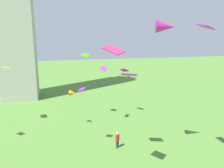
% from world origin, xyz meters
% --- Properties ---
extents(person_1, '(0.52, 0.55, 1.85)m').
position_xyz_m(person_1, '(2.64, 21.25, 1.05)').
color(person_1, '#2D3338').
rests_on(person_1, ground_plane).
extents(kite_flying_0, '(1.10, 1.65, 0.70)m').
position_xyz_m(kite_flying_0, '(8.82, 15.80, 13.50)').
color(kite_flying_0, '#A52ED4').
extents(kite_flying_1, '(1.29, 1.31, 0.78)m').
position_xyz_m(kite_flying_1, '(-1.67, 28.53, 4.95)').
color(kite_flying_1, '#B4610C').
extents(kite_flying_2, '(1.41, 1.31, 0.63)m').
position_xyz_m(kite_flying_2, '(0.54, 31.23, 9.92)').
color(kite_flying_2, '#3FB70D').
extents(kite_flying_3, '(1.18, 1.61, 0.44)m').
position_xyz_m(kite_flying_3, '(-10.42, 31.66, 8.41)').
color(kite_flying_3, '#D3E012').
extents(kite_flying_4, '(1.32, 1.54, 0.80)m').
position_xyz_m(kite_flying_4, '(6.70, 31.44, 7.42)').
color(kite_flying_4, purple).
extents(kite_flying_5, '(1.85, 1.52, 0.51)m').
position_xyz_m(kite_flying_5, '(3.26, 19.35, 8.89)').
color(kite_flying_5, purple).
extents(kite_flying_6, '(1.32, 1.34, 0.80)m').
position_xyz_m(kite_flying_6, '(2.77, 28.47, 8.25)').
color(kite_flying_6, '#D23AEB').
extents(kite_flying_8, '(2.16, 1.81, 1.35)m').
position_xyz_m(kite_flying_8, '(6.64, 18.69, 13.55)').
color(kite_flying_8, '#BD239A').
extents(kite_flying_10, '(1.84, 1.80, 0.77)m').
position_xyz_m(kite_flying_10, '(0.49, 15.21, 11.63)').
color(kite_flying_10, '#B92A6B').
extents(kite_flying_11, '(0.93, 1.00, 0.52)m').
position_xyz_m(kite_flying_11, '(-1.13, 22.42, 6.94)').
color(kite_flying_11, purple).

